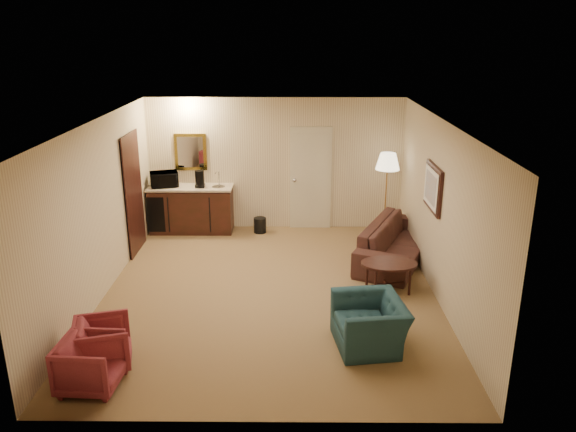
# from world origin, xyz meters

# --- Properties ---
(ground) EXTENTS (6.00, 6.00, 0.00)m
(ground) POSITION_xyz_m (0.00, 0.00, 0.00)
(ground) COLOR olive
(ground) RESTS_ON ground
(room_walls) EXTENTS (5.02, 6.01, 2.61)m
(room_walls) POSITION_xyz_m (-0.10, 0.77, 1.72)
(room_walls) COLOR beige
(room_walls) RESTS_ON ground
(wetbar_cabinet) EXTENTS (1.64, 0.58, 0.92)m
(wetbar_cabinet) POSITION_xyz_m (-1.65, 2.72, 0.46)
(wetbar_cabinet) COLOR #3C1813
(wetbar_cabinet) RESTS_ON ground
(sofa) EXTENTS (1.56, 2.36, 0.89)m
(sofa) POSITION_xyz_m (2.15, 1.30, 0.45)
(sofa) COLOR black
(sofa) RESTS_ON ground
(teal_armchair) EXTENTS (0.74, 1.02, 0.82)m
(teal_armchair) POSITION_xyz_m (1.32, -1.50, 0.41)
(teal_armchair) COLOR #1D3F49
(teal_armchair) RESTS_ON ground
(rose_chair_near) EXTENTS (0.74, 0.76, 0.65)m
(rose_chair_near) POSITION_xyz_m (-1.90, -2.00, 0.32)
(rose_chair_near) COLOR #983147
(rose_chair_near) RESTS_ON ground
(rose_chair_far) EXTENTS (0.64, 0.68, 0.66)m
(rose_chair_far) POSITION_xyz_m (-1.90, -2.42, 0.33)
(rose_chair_far) COLOR #983147
(rose_chair_far) RESTS_ON ground
(coffee_table) EXTENTS (0.97, 0.76, 0.49)m
(coffee_table) POSITION_xyz_m (1.80, 0.01, 0.24)
(coffee_table) COLOR black
(coffee_table) RESTS_ON ground
(floor_lamp) EXTENTS (0.54, 0.54, 1.68)m
(floor_lamp) POSITION_xyz_m (2.10, 2.34, 0.84)
(floor_lamp) COLOR #B5803C
(floor_lamp) RESTS_ON ground
(waste_bin) EXTENTS (0.25, 0.25, 0.30)m
(waste_bin) POSITION_xyz_m (-0.30, 2.65, 0.15)
(waste_bin) COLOR black
(waste_bin) RESTS_ON ground
(microwave) EXTENTS (0.58, 0.43, 0.35)m
(microwave) POSITION_xyz_m (-2.15, 2.72, 1.10)
(microwave) COLOR black
(microwave) RESTS_ON wetbar_cabinet
(coffee_maker) EXTENTS (0.19, 0.19, 0.33)m
(coffee_maker) POSITION_xyz_m (-1.45, 2.66, 1.08)
(coffee_maker) COLOR black
(coffee_maker) RESTS_ON wetbar_cabinet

